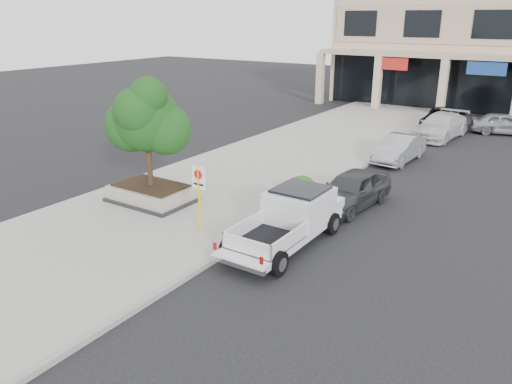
{
  "coord_description": "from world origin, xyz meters",
  "views": [
    {
      "loc": [
        6.97,
        -11.47,
        7.01
      ],
      "look_at": [
        -1.59,
        1.5,
        1.53
      ],
      "focal_mm": 35.0,
      "sensor_mm": 36.0,
      "label": 1
    }
  ],
  "objects_px": {
    "curb_car_b": "(399,149)",
    "lot_car_a": "(504,124)",
    "curb_car_a": "(351,189)",
    "curb_car_d": "(443,119)",
    "planter_tree": "(152,119)",
    "no_parking_sign": "(199,190)",
    "pickup_truck": "(285,221)",
    "planter": "(152,193)",
    "curb_car_c": "(440,126)"
  },
  "relations": [
    {
      "from": "curb_car_b",
      "to": "lot_car_a",
      "type": "distance_m",
      "value": 10.38
    },
    {
      "from": "curb_car_a",
      "to": "curb_car_d",
      "type": "xyz_separation_m",
      "value": [
        -0.65,
        16.39,
        -0.02
      ]
    },
    {
      "from": "planter_tree",
      "to": "lot_car_a",
      "type": "relative_size",
      "value": 1.02
    },
    {
      "from": "no_parking_sign",
      "to": "pickup_truck",
      "type": "relative_size",
      "value": 0.43
    },
    {
      "from": "planter",
      "to": "no_parking_sign",
      "type": "relative_size",
      "value": 1.39
    },
    {
      "from": "curb_car_a",
      "to": "curb_car_d",
      "type": "bearing_deg",
      "value": 99.07
    },
    {
      "from": "curb_car_d",
      "to": "planter_tree",
      "type": "bearing_deg",
      "value": -110.98
    },
    {
      "from": "no_parking_sign",
      "to": "curb_car_d",
      "type": "relative_size",
      "value": 0.46
    },
    {
      "from": "pickup_truck",
      "to": "curb_car_c",
      "type": "relative_size",
      "value": 1.06
    },
    {
      "from": "planter_tree",
      "to": "curb_car_b",
      "type": "bearing_deg",
      "value": 62.32
    },
    {
      "from": "pickup_truck",
      "to": "curb_car_a",
      "type": "xyz_separation_m",
      "value": [
        0.39,
        4.44,
        -0.14
      ]
    },
    {
      "from": "planter",
      "to": "planter_tree",
      "type": "relative_size",
      "value": 0.8
    },
    {
      "from": "curb_car_b",
      "to": "curb_car_a",
      "type": "bearing_deg",
      "value": -82.06
    },
    {
      "from": "curb_car_a",
      "to": "curb_car_b",
      "type": "height_order",
      "value": "curb_car_a"
    },
    {
      "from": "planter",
      "to": "curb_car_c",
      "type": "height_order",
      "value": "curb_car_c"
    },
    {
      "from": "planter_tree",
      "to": "curb_car_d",
      "type": "relative_size",
      "value": 0.8
    },
    {
      "from": "pickup_truck",
      "to": "curb_car_d",
      "type": "distance_m",
      "value": 20.83
    },
    {
      "from": "pickup_truck",
      "to": "curb_car_b",
      "type": "xyz_separation_m",
      "value": [
        -0.18,
        11.83,
        -0.18
      ]
    },
    {
      "from": "curb_car_d",
      "to": "lot_car_a",
      "type": "height_order",
      "value": "curb_car_d"
    },
    {
      "from": "curb_car_a",
      "to": "lot_car_a",
      "type": "height_order",
      "value": "curb_car_a"
    },
    {
      "from": "curb_car_a",
      "to": "lot_car_a",
      "type": "relative_size",
      "value": 1.06
    },
    {
      "from": "planter",
      "to": "no_parking_sign",
      "type": "bearing_deg",
      "value": -19.42
    },
    {
      "from": "curb_car_d",
      "to": "curb_car_c",
      "type": "bearing_deg",
      "value": -84.11
    },
    {
      "from": "curb_car_b",
      "to": "curb_car_c",
      "type": "distance_m",
      "value": 6.48
    },
    {
      "from": "planter",
      "to": "planter_tree",
      "type": "height_order",
      "value": "planter_tree"
    },
    {
      "from": "lot_car_a",
      "to": "curb_car_b",
      "type": "bearing_deg",
      "value": 145.26
    },
    {
      "from": "lot_car_a",
      "to": "curb_car_d",
      "type": "bearing_deg",
      "value": 87.1
    },
    {
      "from": "planter_tree",
      "to": "curb_car_b",
      "type": "relative_size",
      "value": 0.99
    },
    {
      "from": "curb_car_c",
      "to": "lot_car_a",
      "type": "xyz_separation_m",
      "value": [
        3.09,
        3.3,
        -0.07
      ]
    },
    {
      "from": "planter",
      "to": "curb_car_b",
      "type": "distance_m",
      "value": 12.98
    },
    {
      "from": "planter",
      "to": "curb_car_a",
      "type": "distance_m",
      "value": 7.79
    },
    {
      "from": "planter_tree",
      "to": "curb_car_a",
      "type": "distance_m",
      "value": 8.06
    },
    {
      "from": "no_parking_sign",
      "to": "pickup_truck",
      "type": "xyz_separation_m",
      "value": [
        2.76,
        0.87,
        -0.78
      ]
    },
    {
      "from": "curb_car_a",
      "to": "curb_car_d",
      "type": "height_order",
      "value": "curb_car_a"
    },
    {
      "from": "planter_tree",
      "to": "no_parking_sign",
      "type": "height_order",
      "value": "planter_tree"
    },
    {
      "from": "no_parking_sign",
      "to": "lot_car_a",
      "type": "height_order",
      "value": "no_parking_sign"
    },
    {
      "from": "planter",
      "to": "curb_car_a",
      "type": "relative_size",
      "value": 0.77
    },
    {
      "from": "curb_car_d",
      "to": "lot_car_a",
      "type": "xyz_separation_m",
      "value": [
        3.57,
        0.77,
        -0.03
      ]
    },
    {
      "from": "no_parking_sign",
      "to": "curb_car_d",
      "type": "bearing_deg",
      "value": 83.41
    },
    {
      "from": "curb_car_c",
      "to": "curb_car_d",
      "type": "distance_m",
      "value": 2.58
    },
    {
      "from": "no_parking_sign",
      "to": "curb_car_b",
      "type": "relative_size",
      "value": 0.57
    },
    {
      "from": "planter_tree",
      "to": "curb_car_d",
      "type": "bearing_deg",
      "value": 73.93
    },
    {
      "from": "planter",
      "to": "lot_car_a",
      "type": "distance_m",
      "value": 23.29
    },
    {
      "from": "pickup_truck",
      "to": "lot_car_a",
      "type": "height_order",
      "value": "pickup_truck"
    },
    {
      "from": "planter",
      "to": "lot_car_a",
      "type": "height_order",
      "value": "lot_car_a"
    },
    {
      "from": "planter_tree",
      "to": "pickup_truck",
      "type": "bearing_deg",
      "value": -4.81
    },
    {
      "from": "no_parking_sign",
      "to": "curb_car_c",
      "type": "xyz_separation_m",
      "value": [
        2.99,
        19.17,
        -0.89
      ]
    },
    {
      "from": "pickup_truck",
      "to": "planter_tree",
      "type": "bearing_deg",
      "value": 175.58
    },
    {
      "from": "curb_car_a",
      "to": "lot_car_a",
      "type": "xyz_separation_m",
      "value": [
        2.93,
        17.16,
        -0.04
      ]
    },
    {
      "from": "curb_car_b",
      "to": "curb_car_d",
      "type": "distance_m",
      "value": 9.0
    }
  ]
}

